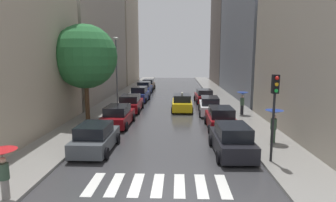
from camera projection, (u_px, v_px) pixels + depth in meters
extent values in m
cube|color=#373739|center=(171.00, 100.00, 34.21)|extent=(28.00, 72.00, 0.04)
cube|color=gray|center=(119.00, 99.00, 34.43)|extent=(3.00, 72.00, 0.15)
cube|color=gray|center=(224.00, 100.00, 33.97)|extent=(3.00, 72.00, 0.15)
cube|color=silver|center=(94.00, 184.00, 11.63)|extent=(0.45, 2.20, 0.01)
cube|color=silver|center=(115.00, 184.00, 11.60)|extent=(0.45, 2.20, 0.01)
cube|color=silver|center=(136.00, 185.00, 11.57)|extent=(0.45, 2.20, 0.01)
cube|color=silver|center=(158.00, 185.00, 11.54)|extent=(0.45, 2.20, 0.01)
cube|color=silver|center=(179.00, 185.00, 11.51)|extent=(0.45, 2.20, 0.01)
cube|color=silver|center=(201.00, 186.00, 11.48)|extent=(0.45, 2.20, 0.01)
cube|color=silver|center=(223.00, 186.00, 11.44)|extent=(0.45, 2.20, 0.01)
cube|color=#9E9384|center=(86.00, 6.00, 35.34)|extent=(6.00, 21.47, 23.25)
cube|color=#B2A38C|center=(118.00, 27.00, 54.39)|extent=(6.00, 14.65, 22.10)
cube|color=slate|center=(256.00, 23.00, 36.29)|extent=(6.00, 20.95, 19.39)
cube|color=#564C47|center=(230.00, 28.00, 54.32)|extent=(6.00, 15.03, 21.81)
cube|color=#474C51|center=(96.00, 141.00, 15.70)|extent=(1.88, 4.13, 0.78)
cube|color=black|center=(94.00, 130.00, 15.39)|extent=(1.65, 2.28, 0.64)
cylinder|color=black|center=(88.00, 138.00, 17.12)|extent=(0.22, 0.64, 0.64)
cylinder|color=black|center=(118.00, 138.00, 17.05)|extent=(0.22, 0.64, 0.64)
cylinder|color=black|center=(71.00, 153.00, 14.44)|extent=(0.22, 0.64, 0.64)
cylinder|color=black|center=(106.00, 154.00, 14.36)|extent=(0.22, 0.64, 0.64)
cube|color=maroon|center=(118.00, 118.00, 21.49)|extent=(1.91, 4.58, 0.78)
cube|color=black|center=(117.00, 110.00, 21.15)|extent=(1.65, 2.53, 0.64)
cylinder|color=black|center=(112.00, 117.00, 23.06)|extent=(0.23, 0.64, 0.64)
cylinder|color=black|center=(133.00, 117.00, 22.95)|extent=(0.23, 0.64, 0.64)
cylinder|color=black|center=(101.00, 126.00, 20.10)|extent=(0.23, 0.64, 0.64)
cylinder|color=black|center=(126.00, 126.00, 20.00)|extent=(0.23, 0.64, 0.64)
cube|color=maroon|center=(131.00, 105.00, 27.21)|extent=(1.93, 4.66, 0.78)
cube|color=black|center=(130.00, 98.00, 26.87)|extent=(1.69, 2.57, 0.64)
cylinder|color=black|center=(124.00, 105.00, 28.80)|extent=(0.22, 0.64, 0.64)
cylinder|color=black|center=(142.00, 105.00, 28.73)|extent=(0.22, 0.64, 0.64)
cylinder|color=black|center=(118.00, 111.00, 25.76)|extent=(0.22, 0.64, 0.64)
cylinder|color=black|center=(138.00, 111.00, 25.70)|extent=(0.22, 0.64, 0.64)
cube|color=navy|center=(140.00, 96.00, 33.07)|extent=(1.99, 4.19, 0.88)
cube|color=black|center=(139.00, 90.00, 32.74)|extent=(1.69, 2.33, 0.72)
cylinder|color=black|center=(135.00, 97.00, 34.52)|extent=(0.25, 0.65, 0.64)
cylinder|color=black|center=(149.00, 97.00, 34.37)|extent=(0.25, 0.65, 0.64)
cylinder|color=black|center=(130.00, 100.00, 31.85)|extent=(0.25, 0.65, 0.64)
cylinder|color=black|center=(146.00, 100.00, 31.71)|extent=(0.25, 0.65, 0.64)
cube|color=navy|center=(144.00, 89.00, 39.74)|extent=(1.94, 4.73, 0.88)
cube|color=black|center=(144.00, 84.00, 39.39)|extent=(1.68, 2.61, 0.72)
cylinder|color=black|center=(140.00, 90.00, 41.37)|extent=(0.23, 0.64, 0.64)
cylinder|color=black|center=(152.00, 90.00, 41.26)|extent=(0.23, 0.64, 0.64)
cylinder|color=black|center=(136.00, 93.00, 38.32)|extent=(0.23, 0.64, 0.64)
cylinder|color=black|center=(150.00, 93.00, 38.21)|extent=(0.23, 0.64, 0.64)
cube|color=brown|center=(148.00, 86.00, 45.03)|extent=(1.80, 4.48, 0.82)
cube|color=black|center=(148.00, 81.00, 44.69)|extent=(1.58, 2.47, 0.67)
cylinder|color=black|center=(144.00, 86.00, 46.56)|extent=(0.22, 0.64, 0.64)
cylinder|color=black|center=(155.00, 87.00, 46.49)|extent=(0.22, 0.64, 0.64)
cylinder|color=black|center=(142.00, 88.00, 43.65)|extent=(0.22, 0.64, 0.64)
cylinder|color=black|center=(153.00, 89.00, 43.58)|extent=(0.22, 0.64, 0.64)
cube|color=black|center=(232.00, 143.00, 15.16)|extent=(1.95, 4.30, 0.83)
cube|color=black|center=(233.00, 131.00, 14.83)|extent=(1.68, 2.38, 0.68)
cylinder|color=black|center=(211.00, 141.00, 16.60)|extent=(0.24, 0.65, 0.64)
cylinder|color=black|center=(242.00, 141.00, 16.58)|extent=(0.24, 0.65, 0.64)
cylinder|color=black|center=(219.00, 157.00, 13.83)|extent=(0.24, 0.65, 0.64)
cylinder|color=black|center=(256.00, 157.00, 13.81)|extent=(0.24, 0.65, 0.64)
cube|color=maroon|center=(220.00, 121.00, 20.53)|extent=(1.86, 4.30, 0.80)
cube|color=black|center=(221.00, 112.00, 20.21)|extent=(1.64, 2.37, 0.66)
cylinder|color=black|center=(206.00, 120.00, 22.01)|extent=(0.22, 0.64, 0.64)
cylinder|color=black|center=(229.00, 120.00, 21.94)|extent=(0.22, 0.64, 0.64)
cylinder|color=black|center=(210.00, 129.00, 19.21)|extent=(0.22, 0.64, 0.64)
cylinder|color=black|center=(237.00, 129.00, 19.14)|extent=(0.22, 0.64, 0.64)
cube|color=silver|center=(209.00, 108.00, 25.88)|extent=(1.97, 4.77, 0.79)
cube|color=black|center=(210.00, 100.00, 25.54)|extent=(1.66, 2.65, 0.65)
cylinder|color=black|center=(199.00, 107.00, 27.52)|extent=(0.25, 0.65, 0.64)
cylinder|color=black|center=(217.00, 107.00, 27.38)|extent=(0.25, 0.65, 0.64)
cylinder|color=black|center=(200.00, 114.00, 24.47)|extent=(0.25, 0.65, 0.64)
cylinder|color=black|center=(221.00, 114.00, 24.33)|extent=(0.25, 0.65, 0.64)
cube|color=maroon|center=(204.00, 98.00, 32.15)|extent=(2.01, 4.25, 0.76)
cube|color=black|center=(204.00, 92.00, 31.83)|extent=(1.71, 2.36, 0.62)
cylinder|color=black|center=(195.00, 98.00, 33.54)|extent=(0.25, 0.65, 0.64)
cylinder|color=black|center=(210.00, 98.00, 33.55)|extent=(0.25, 0.65, 0.64)
cylinder|color=black|center=(197.00, 102.00, 30.82)|extent=(0.25, 0.65, 0.64)
cylinder|color=black|center=(214.00, 102.00, 30.83)|extent=(0.25, 0.65, 0.64)
cube|color=yellow|center=(182.00, 105.00, 27.45)|extent=(1.85, 4.31, 0.80)
cube|color=black|center=(182.00, 98.00, 27.12)|extent=(1.63, 2.37, 0.65)
cube|color=#F2EDCC|center=(182.00, 94.00, 27.05)|extent=(0.20, 0.36, 0.18)
cylinder|color=black|center=(173.00, 105.00, 28.93)|extent=(0.22, 0.64, 0.64)
cylinder|color=black|center=(191.00, 105.00, 28.86)|extent=(0.22, 0.64, 0.64)
cylinder|color=black|center=(172.00, 110.00, 26.12)|extent=(0.22, 0.64, 0.64)
cylinder|color=black|center=(192.00, 110.00, 26.05)|extent=(0.22, 0.64, 0.64)
cylinder|color=black|center=(242.00, 110.00, 24.85)|extent=(0.28, 0.28, 0.83)
cylinder|color=#38513D|center=(242.00, 102.00, 24.73)|extent=(0.36, 0.36, 0.66)
sphere|color=tan|center=(242.00, 97.00, 24.66)|extent=(0.26, 0.26, 0.26)
cone|color=navy|center=(243.00, 93.00, 24.61)|extent=(1.01, 1.01, 0.20)
cylinder|color=#333338|center=(242.00, 97.00, 24.67)|extent=(0.02, 0.02, 0.75)
cylinder|color=#38513D|center=(273.00, 136.00, 16.74)|extent=(0.28, 0.28, 0.82)
cylinder|color=#38513D|center=(274.00, 124.00, 16.62)|extent=(0.36, 0.36, 0.65)
sphere|color=tan|center=(274.00, 117.00, 16.55)|extent=(0.26, 0.26, 0.26)
cone|color=navy|center=(274.00, 112.00, 16.50)|extent=(1.06, 1.06, 0.20)
cylinder|color=#333338|center=(274.00, 118.00, 16.56)|extent=(0.02, 0.02, 0.74)
cylinder|color=gray|center=(5.00, 189.00, 10.08)|extent=(0.28, 0.28, 0.76)
cylinder|color=#38513D|center=(4.00, 171.00, 9.97)|extent=(0.36, 0.36, 0.60)
sphere|color=tan|center=(3.00, 160.00, 9.90)|extent=(0.24, 0.24, 0.24)
cone|color=red|center=(2.00, 153.00, 9.86)|extent=(1.03, 1.03, 0.20)
cylinder|color=#333338|center=(3.00, 162.00, 9.92)|extent=(0.02, 0.02, 0.70)
cylinder|color=#513823|center=(87.00, 102.00, 22.64)|extent=(0.36, 0.36, 2.97)
sphere|color=#296B36|center=(85.00, 57.00, 22.06)|extent=(5.10, 5.10, 5.10)
cylinder|color=black|center=(273.00, 128.00, 13.52)|extent=(0.12, 0.12, 3.40)
cube|color=black|center=(275.00, 84.00, 13.18)|extent=(0.30, 0.30, 0.90)
sphere|color=red|center=(277.00, 78.00, 12.96)|extent=(0.18, 0.18, 0.18)
sphere|color=#F2A519|center=(277.00, 84.00, 13.00)|extent=(0.18, 0.18, 0.18)
sphere|color=green|center=(276.00, 91.00, 13.05)|extent=(0.18, 0.18, 0.18)
cylinder|color=#595B60|center=(117.00, 73.00, 28.77)|extent=(0.16, 0.16, 6.83)
ellipsoid|color=beige|center=(116.00, 38.00, 28.21)|extent=(0.60, 0.28, 0.24)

